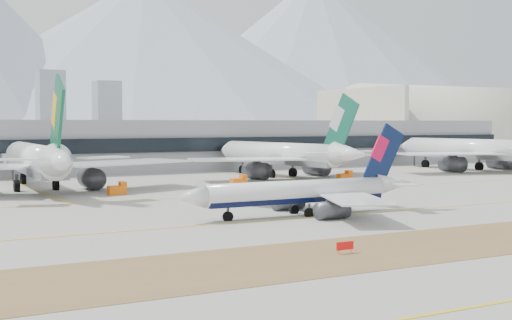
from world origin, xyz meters
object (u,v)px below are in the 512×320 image
widebody_eva (37,162)px  widebody_cathay (285,155)px  terminal (105,145)px  taxiing_airliner (305,193)px  hangar (442,155)px  widebody_china_air (474,151)px

widebody_eva → widebody_cathay: widebody_eva is taller
widebody_eva → terminal: bearing=-26.3°
taxiing_airliner → widebody_eva: widebody_eva is taller
widebody_cathay → hangar: (122.30, 70.86, -5.57)m
hangar → terminal: bearing=-172.6°
widebody_eva → widebody_cathay: (64.63, 7.55, -0.45)m
terminal → taxiing_airliner: bearing=-92.1°
taxiing_airliner → widebody_cathay: bearing=-118.5°
widebody_china_air → hangar: 96.59m
widebody_cathay → terminal: (-32.26, 50.70, 1.79)m
taxiing_airliner → widebody_eva: bearing=-64.3°
taxiing_airliner → widebody_china_air: widebody_china_air is taller
widebody_cathay → terminal: size_ratio=0.21×
widebody_eva → terminal: size_ratio=0.23×
widebody_eva → hangar: (186.92, 78.41, -6.02)m
widebody_cathay → widebody_china_air: 62.91m
widebody_eva → widebody_cathay: 65.07m
widebody_cathay → widebody_china_air: widebody_china_air is taller
widebody_cathay → widebody_eva: bearing=88.3°
widebody_eva → widebody_china_air: widebody_eva is taller
widebody_eva → hangar: size_ratio=0.71×
widebody_cathay → widebody_china_air: (62.72, -4.95, 0.24)m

